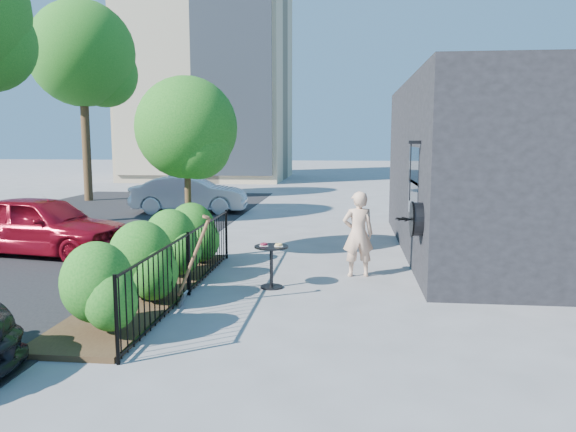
# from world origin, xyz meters

# --- Properties ---
(ground) EXTENTS (120.00, 120.00, 0.00)m
(ground) POSITION_xyz_m (0.00, 0.00, 0.00)
(ground) COLOR gray
(ground) RESTS_ON ground
(shop_building) EXTENTS (6.22, 9.00, 4.00)m
(shop_building) POSITION_xyz_m (5.50, 4.50, 2.00)
(shop_building) COLOR black
(shop_building) RESTS_ON ground
(fence) EXTENTS (0.05, 6.05, 1.10)m
(fence) POSITION_xyz_m (-1.50, 0.00, 0.56)
(fence) COLOR black
(fence) RESTS_ON ground
(planting_bed) EXTENTS (1.30, 6.00, 0.08)m
(planting_bed) POSITION_xyz_m (-2.20, 0.00, 0.04)
(planting_bed) COLOR #382616
(planting_bed) RESTS_ON ground
(shrubs) EXTENTS (1.10, 5.60, 1.24)m
(shrubs) POSITION_xyz_m (-2.10, 0.10, 0.70)
(shrubs) COLOR #155D16
(shrubs) RESTS_ON ground
(patio_tree) EXTENTS (2.20, 2.20, 3.94)m
(patio_tree) POSITION_xyz_m (-2.24, 2.76, 2.76)
(patio_tree) COLOR #3F2B19
(patio_tree) RESTS_ON ground
(street_tree_far) EXTENTS (4.40, 4.40, 8.28)m
(street_tree_far) POSITION_xyz_m (-9.94, 13.96, 5.92)
(street_tree_far) COLOR #3F2B19
(street_tree_far) RESTS_ON ground
(cafe_table) EXTENTS (0.61, 0.61, 0.82)m
(cafe_table) POSITION_xyz_m (-0.16, 0.64, 0.53)
(cafe_table) COLOR black
(cafe_table) RESTS_ON ground
(woman) EXTENTS (0.66, 0.49, 1.67)m
(woman) POSITION_xyz_m (1.39, 1.68, 0.83)
(woman) COLOR beige
(woman) RESTS_ON ground
(shovel) EXTENTS (0.57, 0.20, 1.52)m
(shovel) POSITION_xyz_m (-1.26, -0.65, 0.67)
(shovel) COLOR brown
(shovel) RESTS_ON ground
(car_red) EXTENTS (4.31, 2.32, 1.39)m
(car_red) POSITION_xyz_m (-5.79, 2.94, 0.70)
(car_red) COLOR maroon
(car_red) RESTS_ON ground
(car_silver) EXTENTS (4.24, 1.83, 1.36)m
(car_silver) POSITION_xyz_m (-4.52, 10.58, 0.68)
(car_silver) COLOR silver
(car_silver) RESTS_ON ground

